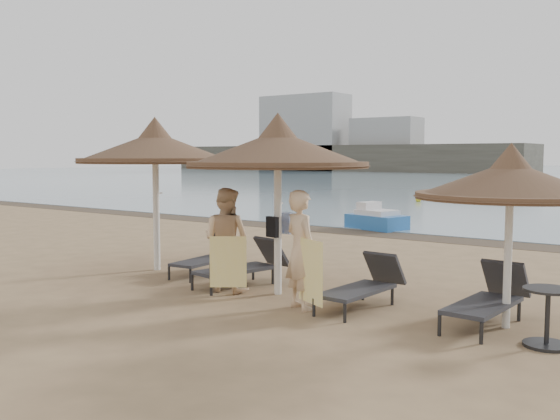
% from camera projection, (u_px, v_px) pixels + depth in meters
% --- Properties ---
extents(ground, '(160.00, 160.00, 0.00)m').
position_uv_depth(ground, '(256.00, 302.00, 10.47)').
color(ground, '#9C7B54').
rests_on(ground, ground).
extents(wet_sand_strip, '(200.00, 1.60, 0.01)m').
position_uv_depth(wet_sand_strip, '(457.00, 240.00, 18.03)').
color(wet_sand_strip, '#4A3A28').
rests_on(wet_sand_strip, ground).
extents(far_shore, '(150.00, 54.80, 12.00)m').
position_uv_depth(far_shore, '(459.00, 152.00, 87.58)').
color(far_shore, '#555045').
rests_on(far_shore, ground).
extents(palapa_left, '(3.29, 3.29, 3.27)m').
position_uv_depth(palapa_left, '(155.00, 148.00, 13.17)').
color(palapa_left, white).
rests_on(palapa_left, ground).
extents(palapa_center, '(3.22, 3.22, 3.19)m').
position_uv_depth(palapa_center, '(278.00, 150.00, 10.84)').
color(palapa_center, white).
rests_on(palapa_center, ground).
extents(palapa_right, '(2.66, 2.66, 2.63)m').
position_uv_depth(palapa_right, '(510.00, 181.00, 8.71)').
color(palapa_right, white).
rests_on(palapa_right, ground).
extents(lounger_far_left, '(0.75, 1.84, 0.80)m').
position_uv_depth(lounger_far_left, '(210.00, 256.00, 12.95)').
color(lounger_far_left, black).
rests_on(lounger_far_left, ground).
extents(lounger_near_left, '(1.00, 2.02, 0.87)m').
position_uv_depth(lounger_near_left, '(246.00, 265.00, 11.81)').
color(lounger_near_left, black).
rests_on(lounger_near_left, ground).
extents(lounger_near_right, '(0.73, 1.91, 0.84)m').
position_uv_depth(lounger_near_right, '(365.00, 284.00, 10.08)').
color(lounger_near_right, black).
rests_on(lounger_near_right, ground).
extents(lounger_far_right, '(0.75, 1.97, 0.87)m').
position_uv_depth(lounger_far_right, '(490.00, 297.00, 9.07)').
color(lounger_far_right, black).
rests_on(lounger_far_right, ground).
extents(side_table, '(0.63, 0.63, 0.76)m').
position_uv_depth(side_table, '(547.00, 319.00, 7.99)').
color(side_table, black).
rests_on(side_table, ground).
extents(person_left, '(1.08, 0.78, 2.18)m').
position_uv_depth(person_left, '(226.00, 231.00, 11.21)').
color(person_left, '#DBB388').
rests_on(person_left, ground).
extents(person_right, '(1.20, 1.02, 2.22)m').
position_uv_depth(person_right, '(301.00, 240.00, 9.88)').
color(person_right, '#DBB388').
rests_on(person_right, ground).
extents(towel_left, '(0.53, 0.38, 0.89)m').
position_uv_depth(towel_left, '(228.00, 262.00, 10.77)').
color(towel_left, yellow).
rests_on(towel_left, ground).
extents(towel_right, '(0.64, 0.32, 0.99)m').
position_uv_depth(towel_right, '(311.00, 272.00, 9.52)').
color(towel_right, yellow).
rests_on(towel_right, ground).
extents(bag_patterned, '(0.31, 0.12, 0.38)m').
position_uv_depth(bag_patterned, '(284.00, 223.00, 11.09)').
color(bag_patterned, silver).
rests_on(bag_patterned, ground).
extents(bag_dark, '(0.27, 0.14, 0.36)m').
position_uv_depth(bag_dark, '(272.00, 227.00, 10.82)').
color(bag_dark, black).
rests_on(bag_dark, ground).
extents(pedal_boat, '(2.14, 1.58, 0.89)m').
position_uv_depth(pedal_boat, '(376.00, 219.00, 20.76)').
color(pedal_boat, '#2663B1').
rests_on(pedal_boat, ground).
extents(buoy_left, '(0.31, 0.31, 0.31)m').
position_uv_depth(buoy_left, '(418.00, 199.00, 32.67)').
color(buoy_left, yellow).
rests_on(buoy_left, ground).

